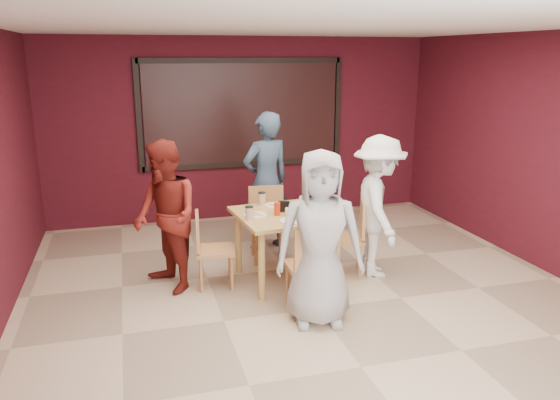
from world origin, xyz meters
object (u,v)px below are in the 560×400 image
object	(u,v)px
chair_front	(313,263)
diner_left	(166,217)
chair_right	(352,233)
chair_back	(267,219)
chair_left	(208,246)
diner_front	(320,239)
diner_back	(266,182)
diner_right	(378,207)
dining_table	(283,222)

from	to	relation	value
chair_front	diner_left	world-z (taller)	diner_left
chair_right	diner_left	world-z (taller)	diner_left
chair_back	chair_right	distance (m)	1.14
chair_left	diner_front	xyz separation A→B (m)	(0.90, -1.12, 0.37)
chair_right	diner_back	world-z (taller)	diner_back
diner_back	diner_right	xyz separation A→B (m)	(1.02, -1.23, -0.09)
chair_left	diner_back	xyz separation A→B (m)	(0.94, 1.06, 0.43)
chair_left	diner_left	size ratio (longest dim) A/B	0.51
diner_left	diner_front	bearing A→B (deg)	27.50
dining_table	chair_front	size ratio (longest dim) A/B	1.18
chair_back	diner_left	world-z (taller)	diner_left
dining_table	chair_left	size ratio (longest dim) A/B	1.31
chair_front	chair_back	xyz separation A→B (m)	(-0.04, 1.63, -0.01)
chair_back	diner_front	world-z (taller)	diner_front
chair_front	chair_right	world-z (taller)	chair_front
dining_table	chair_left	xyz separation A→B (m)	(-0.84, 0.06, -0.22)
diner_left	chair_right	bearing A→B (deg)	64.77
chair_back	dining_table	bearing A→B (deg)	-90.68
chair_left	diner_back	world-z (taller)	diner_back
chair_left	diner_back	distance (m)	1.48
diner_back	dining_table	bearing A→B (deg)	69.88
dining_table	chair_left	distance (m)	0.87
chair_right	diner_left	distance (m)	2.14
chair_right	dining_table	bearing A→B (deg)	177.48
chair_back	diner_right	distance (m)	1.44
diner_front	chair_right	bearing A→B (deg)	65.28
diner_left	diner_right	distance (m)	2.41
diner_back	diner_right	bearing A→B (deg)	114.30
diner_back	diner_right	distance (m)	1.60
dining_table	chair_back	distance (m)	0.77
chair_front	diner_left	distance (m)	1.69
chair_front	diner_right	size ratio (longest dim) A/B	0.57
dining_table	chair_back	bearing A→B (deg)	89.32
chair_back	diner_left	xyz separation A→B (m)	(-1.30, -0.64, 0.31)
dining_table	chair_right	xyz separation A→B (m)	(0.83, -0.04, -0.19)
chair_left	chair_back	bearing A→B (deg)	39.08
diner_front	diner_right	xyz separation A→B (m)	(1.06, 0.95, -0.02)
chair_left	diner_left	xyz separation A→B (m)	(-0.44, 0.05, 0.35)
chair_left	diner_back	size ratio (longest dim) A/B	0.47
diner_right	diner_left	bearing A→B (deg)	96.94
chair_back	chair_right	world-z (taller)	chair_back
chair_back	diner_back	distance (m)	0.55
diner_front	diner_right	size ratio (longest dim) A/B	1.03
chair_front	diner_back	xyz separation A→B (m)	(0.04, 2.00, 0.38)
dining_table	diner_left	world-z (taller)	diner_left
diner_back	diner_left	distance (m)	1.71
chair_back	diner_left	size ratio (longest dim) A/B	0.55
chair_back	diner_front	size ratio (longest dim) A/B	0.54
chair_front	chair_right	xyz separation A→B (m)	(0.78, 0.84, -0.02)
chair_front	chair_right	size ratio (longest dim) A/B	1.05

